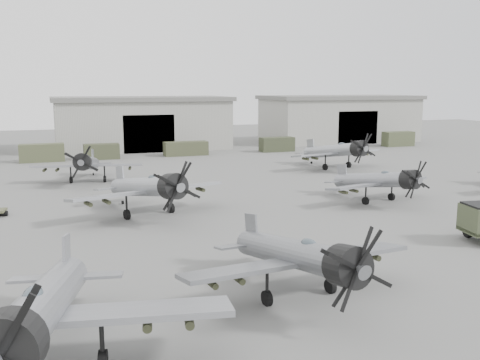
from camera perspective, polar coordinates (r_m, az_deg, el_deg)
The scene contains 14 objects.
ground at distance 34.38m, azimuth 7.03°, elevation -7.72°, with size 220.00×220.00×0.00m, color #61615F.
hangar_center at distance 92.57m, azimuth -10.43°, elevation 6.05°, with size 29.00×14.80×8.70m.
hangar_right at distance 105.56m, azimuth 10.50°, elevation 6.51°, with size 29.00×14.80×8.70m.
support_truck_2 at distance 79.74m, azimuth -20.37°, elevation 2.74°, with size 5.99×2.20×2.50m, color #43482F.
support_truck_3 at distance 80.05m, azimuth -14.55°, elevation 2.96°, with size 4.97×2.20×2.21m, color #393D28.
support_truck_4 at distance 82.11m, azimuth -5.80°, elevation 3.36°, with size 6.64×2.20×2.10m, color #3D412A.
support_truck_5 at distance 86.95m, azimuth 3.95°, elevation 3.81°, with size 5.52×2.20×2.30m, color #333925.
support_truck_7 at distance 98.58m, azimuth 16.52°, elevation 4.22°, with size 5.50×2.20×2.55m, color #42492F.
aircraft_near_0 at distance 20.67m, azimuth -20.66°, elevation -13.06°, with size 14.02×12.62×5.56m.
aircraft_near_1 at distance 26.46m, azimuth 6.60°, elevation -8.11°, with size 12.25×11.02×4.87m.
aircraft_mid_1 at distance 43.59m, azimuth -9.62°, elevation -0.79°, with size 13.10×11.80×5.23m.
aircraft_mid_2 at distance 49.83m, azimuth 14.76°, elevation -0.06°, with size 11.17×10.06×4.44m.
aircraft_far_0 at distance 60.47m, azimuth -16.00°, elevation 1.74°, with size 11.99×10.79×4.76m.
aircraft_far_1 at distance 69.16m, azimuth 10.44°, elevation 3.09°, with size 12.94×11.65×5.14m.
Camera 1 is at (-14.86, -29.21, 10.38)m, focal length 40.00 mm.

